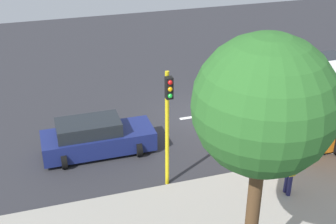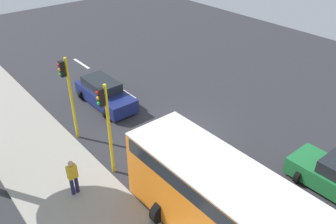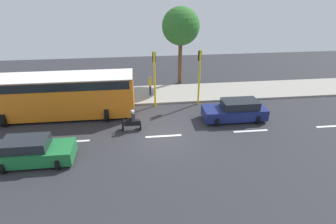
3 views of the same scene
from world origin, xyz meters
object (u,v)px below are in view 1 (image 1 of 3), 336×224
car_dark_blue (96,137)px  street_tree_north (264,107)px  car_green (317,70)px  pedestrian_near_signal (290,172)px  traffic_light_corner (261,102)px  traffic_light_midblock (168,115)px  motorcycle (253,108)px

car_dark_blue → street_tree_north: 9.67m
car_green → car_dark_blue: bearing=-74.0°
pedestrian_near_signal → street_tree_north: street_tree_north is taller
traffic_light_corner → traffic_light_midblock: (0.00, -3.55, 0.00)m
pedestrian_near_signal → street_tree_north: (2.92, -3.04, 4.35)m
pedestrian_near_signal → traffic_light_midblock: bearing=-116.9°
motorcycle → pedestrian_near_signal: 5.93m
car_green → street_tree_north: 16.14m
motorcycle → street_tree_north: bearing=-28.0°
car_dark_blue → car_green: 13.55m
car_green → motorcycle: size_ratio=2.83×
motorcycle → street_tree_north: street_tree_north is taller
traffic_light_corner → car_green: bearing=132.8°
motorcycle → traffic_light_midblock: 6.95m
car_dark_blue → traffic_light_midblock: (3.07, 2.12, 2.22)m
car_green → pedestrian_near_signal: bearing=-38.9°
car_dark_blue → street_tree_north: size_ratio=0.64×
car_green → pedestrian_near_signal: pedestrian_near_signal is taller
pedestrian_near_signal → traffic_light_midblock: 4.68m
motorcycle → traffic_light_corner: 4.77m
car_dark_blue → traffic_light_corner: 6.82m
car_green → street_tree_north: bearing=-40.9°
traffic_light_midblock → street_tree_north: street_tree_north is taller
car_dark_blue → pedestrian_near_signal: 7.79m
pedestrian_near_signal → traffic_light_corner: traffic_light_corner is taller
car_green → motorcycle: bearing=-61.1°
traffic_light_corner → traffic_light_midblock: same height
car_dark_blue → traffic_light_corner: traffic_light_corner is taller
pedestrian_near_signal → traffic_light_midblock: (-1.95, -3.83, 1.87)m
motorcycle → street_tree_north: size_ratio=0.21×
street_tree_north → traffic_light_corner: bearing=150.5°
motorcycle → traffic_light_corner: (3.76, -1.84, 2.29)m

